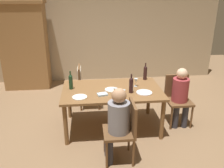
# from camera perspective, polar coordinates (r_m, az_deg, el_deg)

# --- Properties ---
(ground_plane) EXTENTS (10.00, 10.00, 0.00)m
(ground_plane) POSITION_cam_1_polar(r_m,az_deg,el_deg) (4.54, 0.00, -10.15)
(ground_plane) COLOR #846647
(rear_room_partition) EXTENTS (6.40, 0.12, 2.70)m
(rear_room_partition) POSITION_cam_1_polar(r_m,az_deg,el_deg) (6.69, -2.49, 12.41)
(rear_room_partition) COLOR tan
(rear_room_partition) RESTS_ON ground_plane
(armoire_cabinet) EXTENTS (1.18, 0.62, 2.18)m
(armoire_cabinet) POSITION_cam_1_polar(r_m,az_deg,el_deg) (6.47, -20.06, 8.60)
(armoire_cabinet) COLOR olive
(armoire_cabinet) RESTS_ON ground_plane
(dining_table) EXTENTS (1.73, 1.07, 0.76)m
(dining_table) POSITION_cam_1_polar(r_m,az_deg,el_deg) (4.23, 0.00, -2.28)
(dining_table) COLOR brown
(dining_table) RESTS_ON ground_plane
(chair_near) EXTENTS (0.44, 0.44, 0.92)m
(chair_near) POSITION_cam_1_polar(r_m,az_deg,el_deg) (3.50, 3.02, -10.30)
(chair_near) COLOR brown
(chair_near) RESTS_ON ground_plane
(chair_right_end) EXTENTS (0.44, 0.44, 0.92)m
(chair_right_end) POSITION_cam_1_polar(r_m,az_deg,el_deg) (4.65, 15.35, -2.77)
(chair_right_end) COLOR brown
(chair_right_end) RESTS_ON ground_plane
(chair_far_left) EXTENTS (0.45, 0.44, 0.92)m
(chair_far_left) POSITION_cam_1_polar(r_m,az_deg,el_deg) (5.09, -6.83, 0.70)
(chair_far_left) COLOR brown
(chair_far_left) RESTS_ON ground_plane
(person_woman_host) EXTENTS (0.36, 0.31, 1.14)m
(person_woman_host) POSITION_cam_1_polar(r_m,az_deg,el_deg) (3.42, 1.17, -8.62)
(person_woman_host) COLOR #33333D
(person_woman_host) RESTS_ON ground_plane
(person_man_bearded) EXTENTS (0.29, 0.34, 1.10)m
(person_man_bearded) POSITION_cam_1_polar(r_m,az_deg,el_deg) (4.51, 15.98, -2.09)
(person_man_bearded) COLOR #33333D
(person_man_bearded) RESTS_ON ground_plane
(wine_bottle_tall_green) EXTENTS (0.07, 0.07, 0.33)m
(wine_bottle_tall_green) POSITION_cam_1_polar(r_m,az_deg,el_deg) (4.02, 4.58, -0.14)
(wine_bottle_tall_green) COLOR black
(wine_bottle_tall_green) RESTS_ON dining_table
(wine_bottle_dark_red) EXTENTS (0.07, 0.07, 0.33)m
(wine_bottle_dark_red) POSITION_cam_1_polar(r_m,az_deg,el_deg) (4.23, -9.79, 0.63)
(wine_bottle_dark_red) COLOR #19381E
(wine_bottle_dark_red) RESTS_ON dining_table
(wine_bottle_short_olive) EXTENTS (0.07, 0.07, 0.33)m
(wine_bottle_short_olive) POSITION_cam_1_polar(r_m,az_deg,el_deg) (4.67, 7.91, 2.76)
(wine_bottle_short_olive) COLOR black
(wine_bottle_short_olive) RESTS_ON dining_table
(wine_glass_near_left) EXTENTS (0.07, 0.07, 0.15)m
(wine_glass_near_left) POSITION_cam_1_polar(r_m,az_deg,el_deg) (4.32, 5.71, 0.77)
(wine_glass_near_left) COLOR silver
(wine_glass_near_left) RESTS_ON dining_table
(wine_glass_centre) EXTENTS (0.07, 0.07, 0.15)m
(wine_glass_centre) POSITION_cam_1_polar(r_m,az_deg,el_deg) (3.81, 2.72, -1.99)
(wine_glass_centre) COLOR silver
(wine_glass_centre) RESTS_ON dining_table
(wine_glass_near_right) EXTENTS (0.07, 0.07, 0.15)m
(wine_glass_near_right) POSITION_cam_1_polar(r_m,az_deg,el_deg) (3.88, 0.73, -1.53)
(wine_glass_near_right) COLOR silver
(wine_glass_near_right) RESTS_ON dining_table
(dinner_plate_host) EXTENTS (0.23, 0.23, 0.01)m
(dinner_plate_host) POSITION_cam_1_polar(r_m,az_deg,el_deg) (4.17, -0.11, -1.34)
(dinner_plate_host) COLOR white
(dinner_plate_host) RESTS_ON dining_table
(dinner_plate_guest_left) EXTENTS (0.27, 0.27, 0.01)m
(dinner_plate_guest_left) POSITION_cam_1_polar(r_m,az_deg,el_deg) (4.09, 7.68, -2.01)
(dinner_plate_guest_left) COLOR white
(dinner_plate_guest_left) RESTS_ON dining_table
(dinner_plate_guest_right) EXTENTS (0.24, 0.24, 0.01)m
(dinner_plate_guest_right) POSITION_cam_1_polar(r_m,az_deg,el_deg) (3.91, -7.70, -3.11)
(dinner_plate_guest_right) COLOR white
(dinner_plate_guest_right) RESTS_ON dining_table
(folded_napkin) EXTENTS (0.18, 0.15, 0.03)m
(folded_napkin) POSITION_cam_1_polar(r_m,az_deg,el_deg) (3.96, -2.30, -2.48)
(folded_napkin) COLOR #ADC6D6
(folded_napkin) RESTS_ON dining_table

